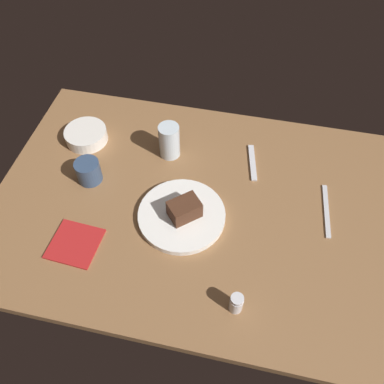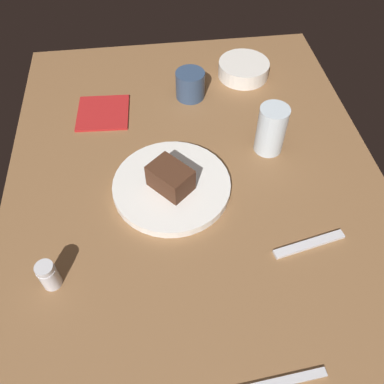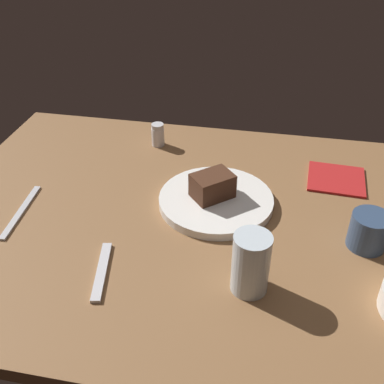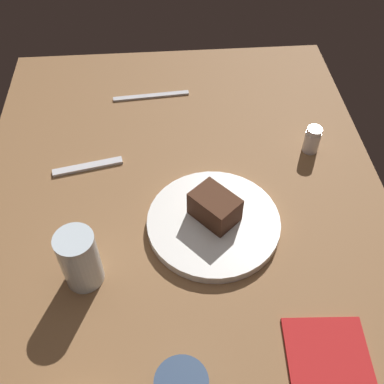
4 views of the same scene
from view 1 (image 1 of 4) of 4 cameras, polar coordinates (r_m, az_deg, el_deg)
The scene contains 10 objects.
dining_table at distance 121.85cm, azimuth -0.05°, elevation -2.01°, with size 120.00×84.00×3.00cm, color brown.
dessert_plate at distance 117.02cm, azimuth -1.48°, elevation -3.33°, with size 25.54×25.54×1.92cm, color white.
chocolate_cake_slice at distance 113.69cm, azimuth -1.08°, elevation -2.46°, with size 8.69×6.19×5.55cm, color #472819.
salt_shaker at distance 102.90cm, azimuth 6.31°, elevation -15.44°, with size 3.45×3.45×6.23cm.
water_glass at distance 129.34cm, azimuth -3.24°, elevation 7.27°, with size 6.70×6.70×11.79cm, color silver.
side_bowl at distance 140.92cm, azimuth -14.82°, elevation 7.81°, with size 14.05×14.05×4.19cm, color white.
coffee_cup at distance 127.59cm, azimuth -14.52°, elevation 2.88°, with size 7.62×7.62×7.35cm, color #334766.
dessert_spoon at distance 131.75cm, azimuth 8.59°, elevation 4.17°, with size 15.00×1.80×0.70cm, color silver.
butter_knife at distance 125.28cm, azimuth 18.57°, elevation -2.52°, with size 19.00×1.40×0.50cm, color silver.
folded_napkin at distance 117.44cm, azimuth -16.32°, elevation -7.05°, with size 13.27×13.00×0.60cm, color #B21E1E.
Camera 1 is at (-15.00, 68.37, 101.24)cm, focal length 37.49 mm.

